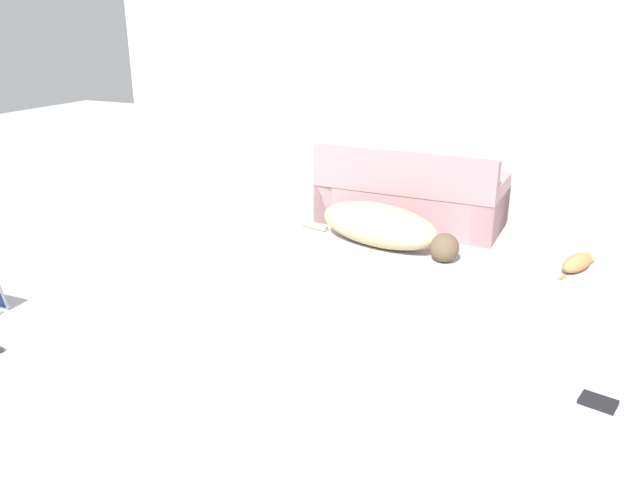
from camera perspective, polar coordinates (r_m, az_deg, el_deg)
ground_plane at (r=3.24m, az=-15.51°, el=-18.46°), size 20.00×20.00×0.00m
wall_back at (r=6.65m, az=9.19°, el=13.00°), size 7.44×0.06×2.42m
couch at (r=6.23m, az=8.19°, el=3.66°), size 1.79×0.84×0.79m
dog at (r=5.63m, az=5.73°, el=1.25°), size 1.67×0.75×0.39m
cat at (r=5.53m, az=22.54°, el=-1.88°), size 0.30×0.57×0.14m
book_black at (r=3.78m, az=24.08°, el=-13.37°), size 0.21×0.17×0.02m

